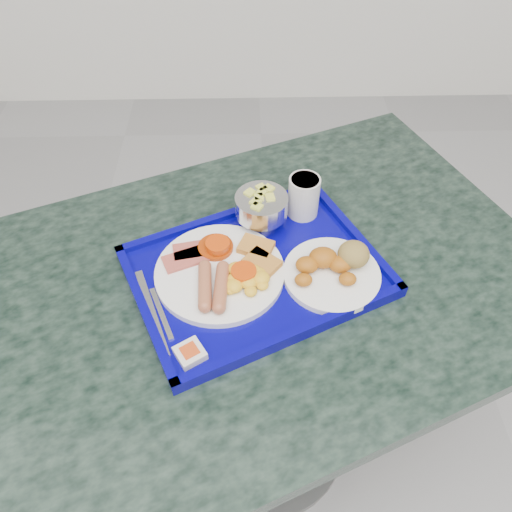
{
  "coord_description": "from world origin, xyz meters",
  "views": [
    {
      "loc": [
        -0.08,
        0.59,
        1.42
      ],
      "look_at": [
        -0.06,
        1.19,
        0.75
      ],
      "focal_mm": 35.0,
      "sensor_mm": 36.0,
      "label": 1
    }
  ],
  "objects_px": {
    "bread_plate": "(334,268)",
    "fruit_bowl": "(261,206)",
    "main_plate": "(224,271)",
    "juice_cup": "(304,195)",
    "tray": "(256,272)",
    "table": "(258,329)"
  },
  "relations": [
    {
      "from": "bread_plate",
      "to": "fruit_bowl",
      "type": "relative_size",
      "value": 1.71
    },
    {
      "from": "main_plate",
      "to": "juice_cup",
      "type": "xyz_separation_m",
      "value": [
        0.16,
        0.17,
        0.03
      ]
    },
    {
      "from": "bread_plate",
      "to": "tray",
      "type": "bearing_deg",
      "value": 174.97
    },
    {
      "from": "table",
      "to": "tray",
      "type": "distance_m",
      "value": 0.19
    },
    {
      "from": "juice_cup",
      "to": "table",
      "type": "bearing_deg",
      "value": -121.14
    },
    {
      "from": "main_plate",
      "to": "fruit_bowl",
      "type": "xyz_separation_m",
      "value": [
        0.07,
        0.14,
        0.03
      ]
    },
    {
      "from": "tray",
      "to": "juice_cup",
      "type": "xyz_separation_m",
      "value": [
        0.1,
        0.16,
        0.05
      ]
    },
    {
      "from": "tray",
      "to": "main_plate",
      "type": "height_order",
      "value": "main_plate"
    },
    {
      "from": "tray",
      "to": "bread_plate",
      "type": "distance_m",
      "value": 0.14
    },
    {
      "from": "main_plate",
      "to": "fruit_bowl",
      "type": "bearing_deg",
      "value": 62.12
    },
    {
      "from": "main_plate",
      "to": "fruit_bowl",
      "type": "relative_size",
      "value": 2.29
    },
    {
      "from": "bread_plate",
      "to": "juice_cup",
      "type": "xyz_separation_m",
      "value": [
        -0.04,
        0.17,
        0.03
      ]
    },
    {
      "from": "bread_plate",
      "to": "fruit_bowl",
      "type": "bearing_deg",
      "value": 132.91
    },
    {
      "from": "table",
      "to": "fruit_bowl",
      "type": "xyz_separation_m",
      "value": [
        0.01,
        0.13,
        0.24
      ]
    },
    {
      "from": "tray",
      "to": "bread_plate",
      "type": "relative_size",
      "value": 3.04
    },
    {
      "from": "tray",
      "to": "juice_cup",
      "type": "relative_size",
      "value": 6.16
    },
    {
      "from": "juice_cup",
      "to": "fruit_bowl",
      "type": "bearing_deg",
      "value": -160.94
    },
    {
      "from": "fruit_bowl",
      "to": "table",
      "type": "bearing_deg",
      "value": -94.28
    },
    {
      "from": "main_plate",
      "to": "bread_plate",
      "type": "relative_size",
      "value": 1.34
    },
    {
      "from": "main_plate",
      "to": "juice_cup",
      "type": "distance_m",
      "value": 0.23
    },
    {
      "from": "table",
      "to": "main_plate",
      "type": "distance_m",
      "value": 0.21
    },
    {
      "from": "main_plate",
      "to": "table",
      "type": "bearing_deg",
      "value": 7.56
    }
  ]
}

